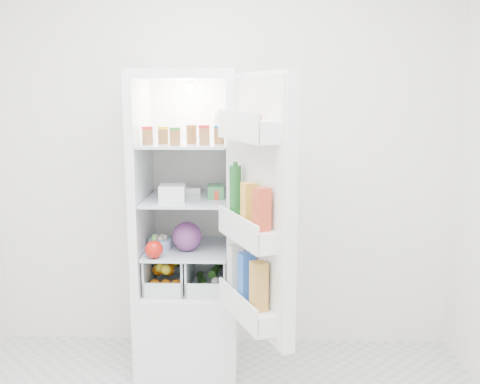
{
  "coord_description": "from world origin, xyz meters",
  "views": [
    {
      "loc": [
        0.21,
        -1.94,
        1.67
      ],
      "look_at": [
        0.12,
        0.95,
        1.14
      ],
      "focal_mm": 40.0,
      "sensor_mm": 36.0,
      "label": 1
    }
  ],
  "objects_px": {
    "refrigerator": "(190,258)",
    "mushroom_bowl": "(160,244)",
    "fridge_door": "(258,212)",
    "red_cabbage": "(187,236)"
  },
  "relations": [
    {
      "from": "refrigerator",
      "to": "mushroom_bowl",
      "type": "bearing_deg",
      "value": -147.3
    },
    {
      "from": "mushroom_bowl",
      "to": "fridge_door",
      "type": "xyz_separation_m",
      "value": [
        0.59,
        -0.51,
        0.31
      ]
    },
    {
      "from": "mushroom_bowl",
      "to": "fridge_door",
      "type": "height_order",
      "value": "fridge_door"
    },
    {
      "from": "red_cabbage",
      "to": "mushroom_bowl",
      "type": "height_order",
      "value": "red_cabbage"
    },
    {
      "from": "red_cabbage",
      "to": "mushroom_bowl",
      "type": "bearing_deg",
      "value": 174.91
    },
    {
      "from": "refrigerator",
      "to": "red_cabbage",
      "type": "distance_m",
      "value": 0.21
    },
    {
      "from": "refrigerator",
      "to": "fridge_door",
      "type": "height_order",
      "value": "refrigerator"
    },
    {
      "from": "red_cabbage",
      "to": "fridge_door",
      "type": "bearing_deg",
      "value": -49.48
    },
    {
      "from": "red_cabbage",
      "to": "refrigerator",
      "type": "bearing_deg",
      "value": 91.24
    },
    {
      "from": "refrigerator",
      "to": "mushroom_bowl",
      "type": "height_order",
      "value": "refrigerator"
    }
  ]
}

